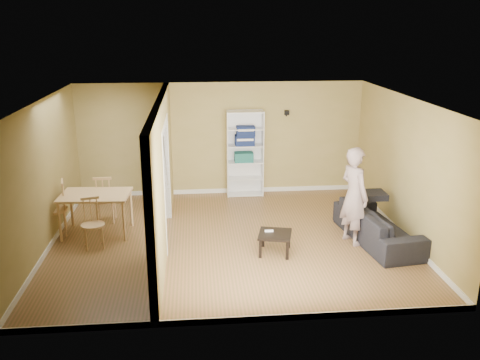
# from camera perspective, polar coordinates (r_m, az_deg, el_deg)

# --- Properties ---
(room_shell) EXTENTS (6.50, 6.50, 6.50)m
(room_shell) POSITION_cam_1_polar(r_m,az_deg,el_deg) (9.06, -1.14, 0.80)
(room_shell) COLOR brown
(room_shell) RESTS_ON ground
(partition) EXTENTS (0.22, 5.50, 2.60)m
(partition) POSITION_cam_1_polar(r_m,az_deg,el_deg) (9.06, -8.73, 0.59)
(partition) COLOR tan
(partition) RESTS_ON ground
(wall_speaker) EXTENTS (0.10, 0.10, 0.10)m
(wall_speaker) POSITION_cam_1_polar(r_m,az_deg,el_deg) (11.72, 5.28, 7.54)
(wall_speaker) COLOR black
(wall_speaker) RESTS_ON room_shell
(sofa) EXTENTS (2.27, 1.22, 0.83)m
(sofa) POSITION_cam_1_polar(r_m,az_deg,el_deg) (9.65, 15.26, -4.35)
(sofa) COLOR black
(sofa) RESTS_ON ground
(person) EXTENTS (0.93, 0.83, 2.11)m
(person) POSITION_cam_1_polar(r_m,az_deg,el_deg) (9.29, 12.75, -0.82)
(person) COLOR slate
(person) RESTS_ON ground
(bookshelf) EXTENTS (0.83, 0.36, 1.98)m
(bookshelf) POSITION_cam_1_polar(r_m,az_deg,el_deg) (11.69, 0.54, 3.03)
(bookshelf) COLOR white
(bookshelf) RESTS_ON ground
(paper_box_teal) EXTENTS (0.42, 0.28, 0.22)m
(paper_box_teal) POSITION_cam_1_polar(r_m,az_deg,el_deg) (11.66, 0.43, 2.61)
(paper_box_teal) COLOR #1C554A
(paper_box_teal) RESTS_ON bookshelf
(paper_box_navy_b) EXTENTS (0.44, 0.29, 0.22)m
(paper_box_navy_b) POSITION_cam_1_polar(r_m,az_deg,el_deg) (11.57, 0.53, 4.48)
(paper_box_navy_b) COLOR navy
(paper_box_navy_b) RESTS_ON bookshelf
(paper_box_navy_c) EXTENTS (0.41, 0.27, 0.21)m
(paper_box_navy_c) POSITION_cam_1_polar(r_m,az_deg,el_deg) (11.53, 0.63, 5.48)
(paper_box_navy_c) COLOR navy
(paper_box_navy_c) RESTS_ON bookshelf
(coffee_table) EXTENTS (0.56, 0.56, 0.37)m
(coffee_table) POSITION_cam_1_polar(r_m,az_deg,el_deg) (8.90, 3.95, -6.31)
(coffee_table) COLOR black
(coffee_table) RESTS_ON ground
(game_controller) EXTENTS (0.15, 0.04, 0.03)m
(game_controller) POSITION_cam_1_polar(r_m,az_deg,el_deg) (8.93, 3.27, -5.73)
(game_controller) COLOR white
(game_controller) RESTS_ON coffee_table
(dining_table) EXTENTS (1.27, 0.85, 0.80)m
(dining_table) POSITION_cam_1_polar(r_m,az_deg,el_deg) (9.92, -15.94, -1.95)
(dining_table) COLOR tan
(dining_table) RESTS_ON ground
(chair_left) EXTENTS (0.58, 0.58, 1.05)m
(chair_left) POSITION_cam_1_polar(r_m,az_deg,el_deg) (10.18, -20.11, -2.99)
(chair_left) COLOR tan
(chair_left) RESTS_ON ground
(chair_near) EXTENTS (0.51, 0.51, 0.90)m
(chair_near) POSITION_cam_1_polar(r_m,az_deg,el_deg) (9.43, -16.22, -4.71)
(chair_near) COLOR tan
(chair_near) RESTS_ON ground
(chair_far) EXTENTS (0.47, 0.47, 1.00)m
(chair_far) POSITION_cam_1_polar(r_m,az_deg,el_deg) (10.53, -14.91, -1.99)
(chair_far) COLOR tan
(chair_far) RESTS_ON ground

